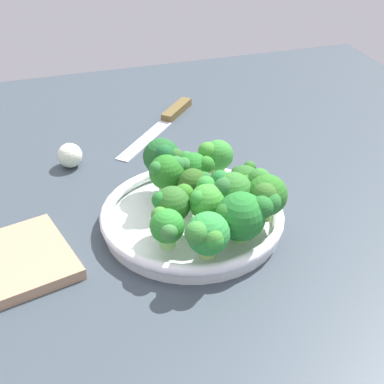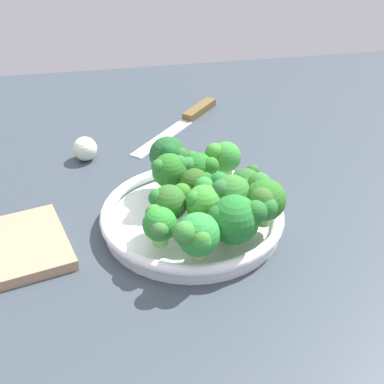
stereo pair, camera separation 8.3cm
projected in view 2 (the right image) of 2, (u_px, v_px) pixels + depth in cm
name	position (u px, v px, depth cm)	size (l,w,h in cm)	color
ground_plane	(184.00, 231.00, 87.68)	(130.00, 130.00, 2.50)	#37424A
bowl	(192.00, 218.00, 85.72)	(27.03, 27.03, 3.04)	white
broccoli_floret_0	(229.00, 194.00, 80.42)	(5.77, 5.61, 7.04)	#9AD66D
broccoli_floret_1	(235.00, 219.00, 76.12)	(7.82, 6.65, 7.14)	#77C155
broccoli_floret_2	(223.00, 156.00, 90.79)	(5.76, 4.82, 6.03)	#8CBF59
broccoli_floret_3	(195.00, 236.00, 73.56)	(5.91, 6.17, 6.37)	#94BD5C
broccoli_floret_4	(246.00, 185.00, 83.35)	(4.72, 5.46, 6.19)	#92DB67
broccoli_floret_5	(170.00, 171.00, 85.79)	(5.70, 5.21, 6.88)	#85CA69
broccoli_floret_6	(196.00, 184.00, 84.81)	(5.14, 4.56, 5.45)	#75BD4D
broccoli_floret_7	(159.00, 224.00, 76.46)	(4.64, 5.63, 5.50)	#83C866
broccoli_floret_8	(205.00, 201.00, 79.56)	(5.97, 5.98, 6.60)	#91D56A
broccoli_floret_9	(170.00, 202.00, 80.08)	(6.15, 5.08, 6.08)	#8CC667
broccoli_floret_10	(169.00, 156.00, 88.96)	(5.87, 6.20, 7.41)	#7ABC5D
broccoli_floret_11	(198.00, 167.00, 88.22)	(6.10, 5.15, 5.61)	#90CB60
broccoli_floret_12	(264.00, 199.00, 79.59)	(5.88, 7.66, 6.91)	#9FD166
knife	(187.00, 119.00, 115.56)	(19.76, 21.21, 1.50)	silver
garlic_bulb	(85.00, 149.00, 102.09)	(4.26, 4.26, 4.26)	silver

